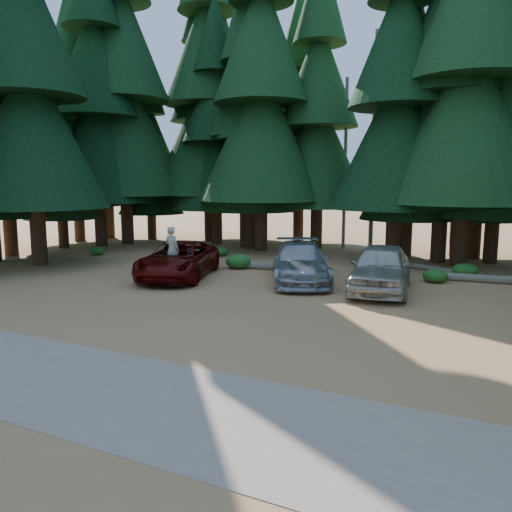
{
  "coord_description": "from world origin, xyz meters",
  "views": [
    {
      "loc": [
        7.21,
        -13.47,
        3.99
      ],
      "look_at": [
        -0.81,
        3.03,
        1.25
      ],
      "focal_mm": 35.0,
      "sensor_mm": 36.0,
      "label": 1
    }
  ],
  "objects_px": {
    "silver_minivan_right": "(381,268)",
    "log_mid": "(428,268)",
    "log_right": "(499,280)",
    "silver_minivan_center": "(300,262)",
    "red_pickup": "(178,260)",
    "log_left": "(280,267)",
    "frisbee_player": "(172,249)"
  },
  "relations": [
    {
      "from": "frisbee_player",
      "to": "log_right",
      "type": "xyz_separation_m",
      "value": [
        12.19,
        4.83,
        -1.08
      ]
    },
    {
      "from": "red_pickup",
      "to": "silver_minivan_center",
      "type": "height_order",
      "value": "silver_minivan_center"
    },
    {
      "from": "silver_minivan_right",
      "to": "log_mid",
      "type": "relative_size",
      "value": 1.65
    },
    {
      "from": "silver_minivan_center",
      "to": "log_left",
      "type": "height_order",
      "value": "silver_minivan_center"
    },
    {
      "from": "silver_minivan_right",
      "to": "frisbee_player",
      "type": "xyz_separation_m",
      "value": [
        -8.22,
        -1.47,
        0.38
      ]
    },
    {
      "from": "silver_minivan_right",
      "to": "log_right",
      "type": "xyz_separation_m",
      "value": [
        3.96,
        3.36,
        -0.7
      ]
    },
    {
      "from": "red_pickup",
      "to": "log_left",
      "type": "height_order",
      "value": "red_pickup"
    },
    {
      "from": "red_pickup",
      "to": "log_right",
      "type": "bearing_deg",
      "value": 2.61
    },
    {
      "from": "frisbee_player",
      "to": "log_left",
      "type": "distance_m",
      "value": 5.06
    },
    {
      "from": "silver_minivan_center",
      "to": "frisbee_player",
      "type": "height_order",
      "value": "frisbee_player"
    },
    {
      "from": "red_pickup",
      "to": "log_mid",
      "type": "relative_size",
      "value": 1.77
    },
    {
      "from": "frisbee_player",
      "to": "log_right",
      "type": "relative_size",
      "value": 0.37
    },
    {
      "from": "silver_minivan_right",
      "to": "silver_minivan_center",
      "type": "bearing_deg",
      "value": 166.56
    },
    {
      "from": "log_left",
      "to": "log_mid",
      "type": "distance_m",
      "value": 6.7
    },
    {
      "from": "log_mid",
      "to": "log_right",
      "type": "relative_size",
      "value": 0.61
    },
    {
      "from": "silver_minivan_center",
      "to": "frisbee_player",
      "type": "relative_size",
      "value": 2.86
    },
    {
      "from": "silver_minivan_right",
      "to": "frisbee_player",
      "type": "relative_size",
      "value": 2.7
    },
    {
      "from": "log_right",
      "to": "silver_minivan_center",
      "type": "bearing_deg",
      "value": -162.4
    },
    {
      "from": "log_left",
      "to": "silver_minivan_right",
      "type": "bearing_deg",
      "value": -28.54
    },
    {
      "from": "frisbee_player",
      "to": "log_left",
      "type": "xyz_separation_m",
      "value": [
        3.25,
        3.72,
        -1.08
      ]
    },
    {
      "from": "silver_minivan_right",
      "to": "red_pickup",
      "type": "bearing_deg",
      "value": -179.62
    },
    {
      "from": "silver_minivan_right",
      "to": "log_mid",
      "type": "xyz_separation_m",
      "value": [
        1.05,
        5.17,
        -0.74
      ]
    },
    {
      "from": "silver_minivan_center",
      "to": "log_right",
      "type": "xyz_separation_m",
      "value": [
        7.25,
        3.01,
        -0.62
      ]
    },
    {
      "from": "red_pickup",
      "to": "silver_minivan_right",
      "type": "relative_size",
      "value": 1.07
    },
    {
      "from": "red_pickup",
      "to": "log_right",
      "type": "distance_m",
      "value": 12.95
    },
    {
      "from": "red_pickup",
      "to": "frisbee_player",
      "type": "bearing_deg",
      "value": -115.41
    },
    {
      "from": "red_pickup",
      "to": "log_left",
      "type": "xyz_separation_m",
      "value": [
        3.2,
        3.36,
        -0.59
      ]
    },
    {
      "from": "silver_minivan_center",
      "to": "log_right",
      "type": "height_order",
      "value": "silver_minivan_center"
    },
    {
      "from": "red_pickup",
      "to": "log_left",
      "type": "distance_m",
      "value": 4.68
    },
    {
      "from": "silver_minivan_right",
      "to": "log_mid",
      "type": "bearing_deg",
      "value": 71.11
    },
    {
      "from": "log_mid",
      "to": "red_pickup",
      "type": "bearing_deg",
      "value": -117.72
    },
    {
      "from": "silver_minivan_right",
      "to": "log_left",
      "type": "relative_size",
      "value": 1.1
    }
  ]
}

